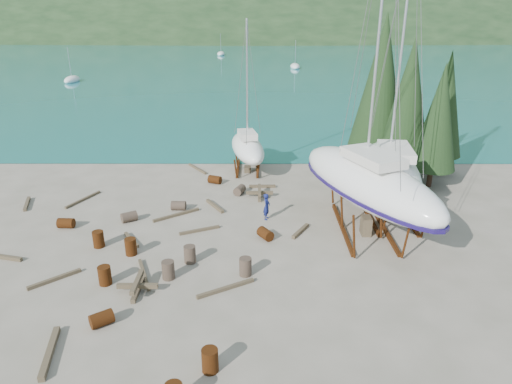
{
  "coord_description": "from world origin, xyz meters",
  "views": [
    {
      "loc": [
        1.91,
        -19.98,
        11.55
      ],
      "look_at": [
        1.86,
        3.0,
        2.37
      ],
      "focal_mm": 32.0,
      "sensor_mm": 36.0,
      "label": 1
    }
  ],
  "objects_px": {
    "large_sailboat_near": "(368,181)",
    "worker": "(267,207)",
    "large_sailboat_far": "(390,173)",
    "small_sailboat_shore": "(247,147)"
  },
  "relations": [
    {
      "from": "large_sailboat_far",
      "to": "small_sailboat_shore",
      "type": "xyz_separation_m",
      "value": [
        -8.5,
        8.41,
        -0.92
      ]
    },
    {
      "from": "large_sailboat_near",
      "to": "worker",
      "type": "xyz_separation_m",
      "value": [
        -5.43,
        1.4,
        -2.11
      ]
    },
    {
      "from": "large_sailboat_far",
      "to": "small_sailboat_shore",
      "type": "height_order",
      "value": "large_sailboat_far"
    },
    {
      "from": "large_sailboat_near",
      "to": "large_sailboat_far",
      "type": "height_order",
      "value": "large_sailboat_near"
    },
    {
      "from": "large_sailboat_near",
      "to": "large_sailboat_far",
      "type": "distance_m",
      "value": 2.59
    },
    {
      "from": "small_sailboat_shore",
      "to": "worker",
      "type": "distance_m",
      "value": 9.05
    },
    {
      "from": "large_sailboat_near",
      "to": "worker",
      "type": "bearing_deg",
      "value": 142.16
    },
    {
      "from": "large_sailboat_near",
      "to": "small_sailboat_shore",
      "type": "distance_m",
      "value": 12.35
    },
    {
      "from": "large_sailboat_near",
      "to": "worker",
      "type": "relative_size",
      "value": 11.26
    },
    {
      "from": "large_sailboat_near",
      "to": "small_sailboat_shore",
      "type": "xyz_separation_m",
      "value": [
        -6.73,
        10.3,
        -1.09
      ]
    }
  ]
}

